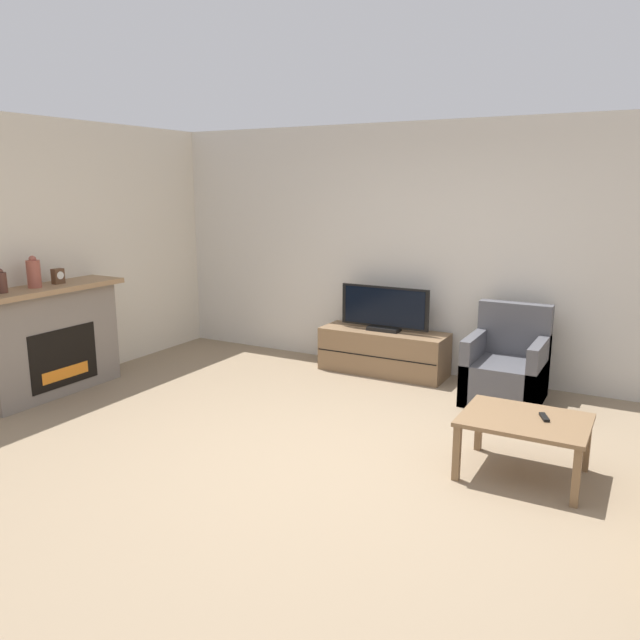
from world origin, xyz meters
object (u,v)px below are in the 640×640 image
mantel_vase_centre_left (34,273)px  armchair (506,370)px  tv (384,310)px  remote (544,417)px  tv_stand (383,352)px  coffee_table (524,425)px  fireplace (49,339)px  mantel_vase_left (1,282)px  mantel_clock (58,276)px

mantel_vase_centre_left → armchair: mantel_vase_centre_left is taller
tv → mantel_vase_centre_left: bearing=-138.1°
armchair → remote: armchair is taller
tv_stand → coffee_table: 2.62m
fireplace → mantel_vase_left: 0.78m
mantel_vase_centre_left → mantel_vase_left: bearing=-90.0°
coffee_table → armchair: bearing=106.7°
tv → armchair: 1.47m
mantel_vase_centre_left → mantel_clock: (0.00, 0.27, -0.07)m
mantel_vase_left → mantel_vase_centre_left: size_ratio=0.73×
mantel_clock → armchair: mantel_clock is taller
armchair → remote: bearing=-68.8°
coffee_table → remote: remote is taller
armchair → coffee_table: 1.65m
fireplace → remote: size_ratio=9.89×
mantel_vase_left → mantel_clock: 0.61m
mantel_clock → fireplace: bearing=-96.6°
mantel_vase_left → mantel_clock: mantel_vase_left is taller
coffee_table → remote: (0.12, 0.05, 0.07)m
mantel_vase_left → mantel_clock: bearing=89.9°
tv_stand → mantel_vase_left: bearing=-134.2°
fireplace → mantel_clock: mantel_clock is taller
mantel_clock → mantel_vase_centre_left: bearing=-90.2°
tv_stand → remote: bearing=-42.0°
mantel_vase_centre_left → tv_stand: bearing=41.9°
fireplace → mantel_vase_left: bearing=-87.9°
tv → armchair: size_ratio=1.11×
mantel_clock → armchair: size_ratio=0.16×
tv_stand → tv: 0.47m
fireplace → mantel_clock: size_ratio=10.12×
fireplace → tv_stand: fireplace is taller
fireplace → armchair: 4.48m
mantel_vase_centre_left → remote: bearing=6.9°
mantel_vase_left → armchair: mantel_vase_left is taller
mantel_vase_centre_left → fireplace: bearing=98.4°
armchair → coffee_table: size_ratio=1.06×
tv → mantel_clock: bearing=-141.5°
mantel_vase_centre_left → remote: (4.59, 0.56, -0.78)m
mantel_vase_centre_left → mantel_clock: 0.27m
mantel_clock → coffee_table: bearing=3.1°
tv_stand → remote: 2.67m
mantel_vase_centre_left → remote: mantel_vase_centre_left is taller
tv_stand → armchair: 1.41m
armchair → mantel_vase_left: bearing=-148.7°
fireplace → mantel_clock: bearing=83.4°
tv_stand → fireplace: bearing=-139.7°
mantel_vase_left → mantel_vase_centre_left: 0.34m
tv → remote: 2.68m
tv_stand → coffee_table: (1.86, -1.84, 0.14)m
fireplace → mantel_clock: (0.02, 0.15, 0.61)m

